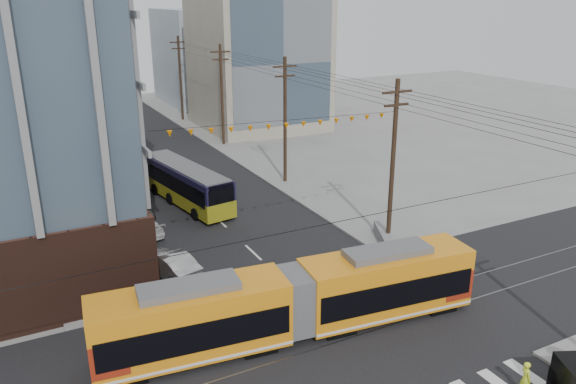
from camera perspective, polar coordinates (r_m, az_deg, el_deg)
ground at (r=26.24m, az=9.69°, el=-17.80°), size 160.00×160.00×0.00m
bg_bldg_ne_near at (r=71.10m, az=-3.11°, el=12.98°), size 14.00×14.00×16.00m
bg_bldg_ne_far at (r=90.37m, az=-7.33°, el=13.55°), size 16.00×16.00×14.00m
utility_pole_far at (r=76.23m, az=-10.87°, el=11.20°), size 0.30×0.30×11.00m
streetcar at (r=27.45m, az=0.68°, el=-11.09°), size 19.11×4.66×3.65m
city_bus at (r=45.39m, az=-10.37°, el=0.83°), size 4.27×11.60×3.22m
parked_car_silver at (r=34.13m, az=-11.91°, el=-7.13°), size 2.81×4.95×1.54m
parked_car_white at (r=40.39m, az=-14.63°, el=-3.29°), size 2.57×4.73×1.30m
parked_car_grey at (r=43.25m, az=-15.94°, el=-1.79°), size 3.20×5.51×1.44m
pedestrian at (r=26.32m, az=23.00°, el=-17.02°), size 0.53×0.66×1.56m
jersey_barrier at (r=38.07m, az=9.79°, el=-4.70°), size 2.67×4.33×0.86m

